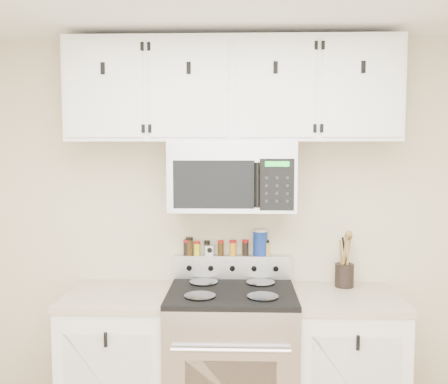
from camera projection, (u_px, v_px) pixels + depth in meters
The scene contains 18 objects.
back_wall at pixel (233, 232), 3.29m from camera, with size 3.50×0.01×2.50m, color beige.
range at pixel (232, 364), 3.04m from camera, with size 0.76×0.65×1.10m.
base_cabinet_left at pixel (120, 365), 3.09m from camera, with size 0.64×0.62×0.92m.
base_cabinet_right at pixel (345, 368), 3.04m from camera, with size 0.64×0.62×0.92m.
microwave at pixel (232, 176), 3.07m from camera, with size 0.76×0.44×0.42m.
upper_cabinets at pixel (232, 91), 3.05m from camera, with size 2.00×0.35×0.62m.
utensil_crock at pixel (344, 273), 3.17m from camera, with size 0.12×0.12×0.35m.
kitchen_timer at pixel (210, 250), 3.27m from camera, with size 0.06×0.05×0.07m, color white.
salt_canister at pixel (260, 242), 3.25m from camera, with size 0.09×0.09×0.17m.
spice_jar_0 at pixel (187, 247), 3.27m from camera, with size 0.04×0.04×0.10m.
spice_jar_1 at pixel (189, 246), 3.27m from camera, with size 0.05×0.05×0.12m.
spice_jar_2 at pixel (197, 248), 3.27m from camera, with size 0.04×0.04×0.09m.
spice_jar_3 at pixel (207, 248), 3.27m from camera, with size 0.04×0.04×0.10m.
spice_jar_4 at pixel (221, 248), 3.27m from camera, with size 0.04×0.04×0.10m.
spice_jar_5 at pixel (233, 248), 3.26m from camera, with size 0.05×0.05×0.10m.
spice_jar_6 at pixel (245, 247), 3.26m from camera, with size 0.04×0.04×0.10m.
spice_jar_7 at pixel (259, 248), 3.26m from camera, with size 0.04×0.04×0.10m.
spice_jar_8 at pixel (266, 248), 3.26m from camera, with size 0.04×0.04×0.10m.
Camera 1 is at (0.05, -1.51, 1.80)m, focal length 40.00 mm.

